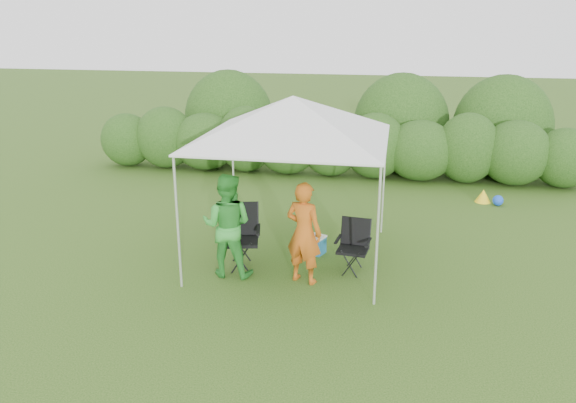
% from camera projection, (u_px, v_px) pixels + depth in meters
% --- Properties ---
extents(ground, '(70.00, 70.00, 0.00)m').
position_uv_depth(ground, '(287.00, 268.00, 9.49)').
color(ground, '#3E611E').
extents(hedge, '(13.11, 1.53, 1.80)m').
position_uv_depth(hedge, '(331.00, 146.00, 14.84)').
color(hedge, '#2D541A').
rests_on(hedge, ground).
extents(canopy, '(3.10, 3.10, 2.83)m').
position_uv_depth(canopy, '(293.00, 118.00, 9.20)').
color(canopy, silver).
rests_on(canopy, ground).
extents(chair_right, '(0.59, 0.55, 0.88)m').
position_uv_depth(chair_right, '(354.00, 242.00, 9.28)').
color(chair_right, black).
rests_on(chair_right, ground).
extents(chair_left, '(0.76, 0.71, 1.07)m').
position_uv_depth(chair_left, '(241.00, 231.00, 9.44)').
color(chair_left, black).
rests_on(chair_left, ground).
extents(man, '(0.70, 0.57, 1.65)m').
position_uv_depth(man, '(304.00, 233.00, 8.77)').
color(man, '#C25716').
rests_on(man, ground).
extents(woman, '(0.84, 0.65, 1.71)m').
position_uv_depth(woman, '(227.00, 225.00, 9.01)').
color(woman, green).
rests_on(woman, ground).
extents(cooler, '(0.47, 0.41, 0.33)m').
position_uv_depth(cooler, '(314.00, 244.00, 10.06)').
color(cooler, '#206693').
rests_on(cooler, ground).
extents(bottle, '(0.06, 0.06, 0.22)m').
position_uv_depth(bottle, '(317.00, 231.00, 9.93)').
color(bottle, '#592D0C').
rests_on(bottle, cooler).
extents(lawn_toy, '(0.60, 0.50, 0.30)m').
position_uv_depth(lawn_toy, '(487.00, 197.00, 12.80)').
color(lawn_toy, yellow).
rests_on(lawn_toy, ground).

